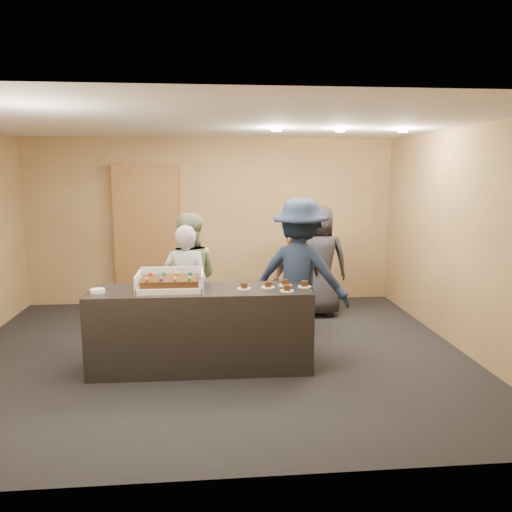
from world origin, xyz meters
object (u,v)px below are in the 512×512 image
at_px(storage_cabinet, 147,235).
at_px(plate_stack, 97,291).
at_px(person_dark_suit, 320,261).
at_px(person_server_grey, 186,288).
at_px(serving_counter, 201,329).
at_px(sheet_cake, 170,281).
at_px(cake_box, 171,285).
at_px(person_brown_extra, 296,278).
at_px(person_navy_man, 300,276).
at_px(person_sage_man, 188,279).

xyz_separation_m(storage_cabinet, plate_stack, (-0.18, -2.89, -0.22)).
bearing_deg(person_dark_suit, storage_cabinet, -13.26).
height_order(storage_cabinet, person_server_grey, storage_cabinet).
height_order(serving_counter, sheet_cake, sheet_cake).
relative_size(serving_counter, person_server_grey, 1.56).
bearing_deg(cake_box, serving_counter, -4.66).
bearing_deg(plate_stack, sheet_cake, 4.59).
height_order(cake_box, person_brown_extra, person_brown_extra).
xyz_separation_m(person_server_grey, person_brown_extra, (1.43, 0.42, 0.00)).
relative_size(serving_counter, sheet_cake, 3.97).
distance_m(storage_cabinet, person_navy_man, 3.17).
distance_m(sheet_cake, person_brown_extra, 1.89).
distance_m(person_server_grey, person_brown_extra, 1.49).
height_order(cake_box, sheet_cake, cake_box).
relative_size(storage_cabinet, sheet_cake, 3.77).
bearing_deg(person_sage_man, person_navy_man, 170.13).
bearing_deg(plate_stack, person_server_grey, 37.36).
bearing_deg(person_server_grey, plate_stack, 46.20).
xyz_separation_m(plate_stack, person_brown_extra, (2.32, 1.11, -0.15)).
xyz_separation_m(sheet_cake, plate_stack, (-0.76, -0.06, -0.08)).
height_order(plate_stack, person_sage_man, person_sage_man).
relative_size(serving_counter, plate_stack, 15.42).
height_order(sheet_cake, plate_stack, sheet_cake).
bearing_deg(person_navy_man, person_server_grey, 18.98).
xyz_separation_m(cake_box, sheet_cake, (-0.00, -0.03, 0.05)).
bearing_deg(cake_box, sheet_cake, -90.96).
distance_m(person_sage_man, person_dark_suit, 2.22).
bearing_deg(serving_counter, cake_box, 176.12).
height_order(serving_counter, person_brown_extra, person_brown_extra).
relative_size(plate_stack, person_navy_man, 0.08).
bearing_deg(sheet_cake, person_server_grey, 77.67).
bearing_deg(plate_stack, person_dark_suit, 34.91).
relative_size(storage_cabinet, person_server_grey, 1.48).
relative_size(storage_cabinet, cake_box, 3.22).
distance_m(serving_counter, person_server_grey, 0.73).
bearing_deg(person_brown_extra, person_navy_man, 43.27).
bearing_deg(plate_stack, storage_cabinet, 86.34).
relative_size(sheet_cake, person_brown_extra, 0.39).
height_order(cake_box, person_dark_suit, person_dark_suit).
height_order(person_server_grey, person_brown_extra, person_brown_extra).
height_order(serving_counter, storage_cabinet, storage_cabinet).
height_order(plate_stack, person_navy_man, person_navy_man).
xyz_separation_m(serving_counter, person_server_grey, (-0.19, 0.62, 0.32)).
bearing_deg(person_navy_man, person_dark_suit, -85.06).
bearing_deg(person_dark_suit, cake_box, 47.98).
xyz_separation_m(serving_counter, person_brown_extra, (1.24, 1.05, 0.32)).
bearing_deg(storage_cabinet, serving_counter, -72.36).
bearing_deg(person_sage_man, person_dark_suit, -144.81).
bearing_deg(cake_box, person_sage_man, 79.55).
xyz_separation_m(storage_cabinet, cake_box, (0.58, -2.80, -0.19)).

